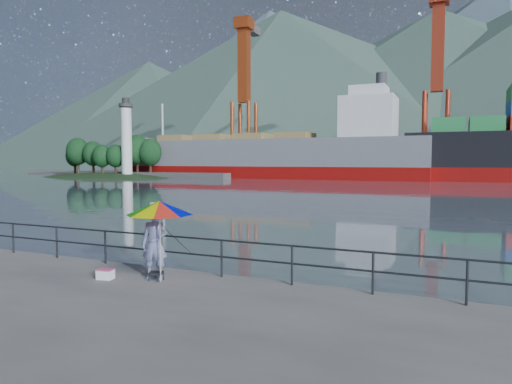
{
  "coord_description": "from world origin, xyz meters",
  "views": [
    {
      "loc": [
        8.71,
        -9.01,
        3.15
      ],
      "look_at": [
        2.12,
        6.0,
        2.0
      ],
      "focal_mm": 32.0,
      "sensor_mm": 36.0,
      "label": 1
    }
  ],
  "objects_px": {
    "beach_umbrella": "(160,208)",
    "cooler_bag": "(105,275)",
    "fisherman": "(155,244)",
    "bulk_carrier": "(279,155)"
  },
  "relations": [
    {
      "from": "beach_umbrella",
      "to": "cooler_bag",
      "type": "xyz_separation_m",
      "value": [
        -1.52,
        -0.33,
        -1.81
      ]
    },
    {
      "from": "fisherman",
      "to": "bulk_carrier",
      "type": "distance_m",
      "value": 74.72
    },
    {
      "from": "fisherman",
      "to": "bulk_carrier",
      "type": "height_order",
      "value": "bulk_carrier"
    },
    {
      "from": "fisherman",
      "to": "cooler_bag",
      "type": "bearing_deg",
      "value": -173.63
    },
    {
      "from": "fisherman",
      "to": "bulk_carrier",
      "type": "relative_size",
      "value": 0.03
    },
    {
      "from": "beach_umbrella",
      "to": "bulk_carrier",
      "type": "distance_m",
      "value": 74.97
    },
    {
      "from": "beach_umbrella",
      "to": "cooler_bag",
      "type": "relative_size",
      "value": 5.4
    },
    {
      "from": "fisherman",
      "to": "beach_umbrella",
      "type": "relative_size",
      "value": 0.86
    },
    {
      "from": "beach_umbrella",
      "to": "bulk_carrier",
      "type": "height_order",
      "value": "bulk_carrier"
    },
    {
      "from": "beach_umbrella",
      "to": "cooler_bag",
      "type": "height_order",
      "value": "beach_umbrella"
    }
  ]
}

